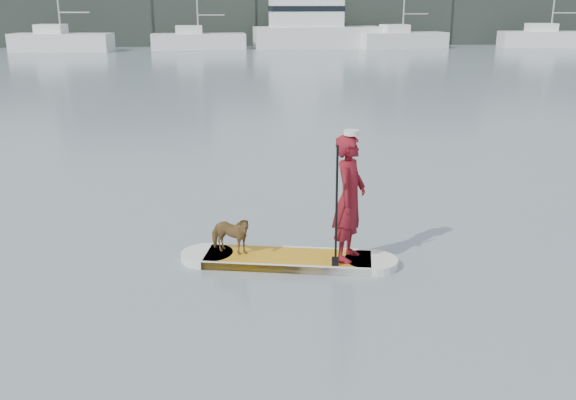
{
  "coord_description": "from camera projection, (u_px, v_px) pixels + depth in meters",
  "views": [
    {
      "loc": [
        -1.73,
        -8.2,
        3.79
      ],
      "look_at": [
        -0.86,
        0.75,
        1.0
      ],
      "focal_mm": 40.0,
      "sensor_mm": 36.0,
      "label": 1
    }
  ],
  "objects": [
    {
      "name": "ground",
      "position": [
        353.0,
        281.0,
        9.08
      ],
      "size": [
        140.0,
        140.0,
        0.0
      ],
      "primitive_type": "plane",
      "color": "slate",
      "rests_on": "ground"
    },
    {
      "name": "paddleboard",
      "position": [
        288.0,
        259.0,
        9.7
      ],
      "size": [
        3.25,
        1.31,
        0.12
      ],
      "rotation": [
        0.0,
        0.0,
        -0.21
      ],
      "color": "#C58912",
      "rests_on": "ground"
    },
    {
      "name": "paddler",
      "position": [
        349.0,
        198.0,
        9.31
      ],
      "size": [
        0.71,
        0.81,
        1.87
      ],
      "primitive_type": "imported",
      "rotation": [
        0.0,
        0.0,
        1.09
      ],
      "color": "maroon",
      "rests_on": "paddleboard"
    },
    {
      "name": "white_cap",
      "position": [
        351.0,
        133.0,
        9.03
      ],
      "size": [
        0.22,
        0.22,
        0.07
      ],
      "primitive_type": "cylinder",
      "color": "silver",
      "rests_on": "paddler"
    },
    {
      "name": "dog",
      "position": [
        230.0,
        235.0,
        9.69
      ],
      "size": [
        0.78,
        0.64,
        0.6
      ],
      "primitive_type": "imported",
      "rotation": [
        0.0,
        0.0,
        1.06
      ],
      "color": "brown",
      "rests_on": "paddleboard"
    },
    {
      "name": "paddle",
      "position": [
        336.0,
        222.0,
        9.11
      ],
      "size": [
        0.1,
        0.3,
        2.0
      ],
      "rotation": [
        0.0,
        0.0,
        -0.21
      ],
      "color": "black",
      "rests_on": "ground"
    },
    {
      "name": "sailboat_c",
      "position": [
        61.0,
        41.0,
        50.51
      ],
      "size": [
        7.96,
        3.41,
        11.09
      ],
      "rotation": [
        0.0,
        0.0,
        -0.11
      ],
      "color": "silver",
      "rests_on": "ground"
    },
    {
      "name": "sailboat_d",
      "position": [
        198.0,
        39.0,
        52.66
      ],
      "size": [
        7.76,
        2.78,
        11.26
      ],
      "rotation": [
        0.0,
        0.0,
        0.06
      ],
      "color": "silver",
      "rests_on": "ground"
    },
    {
      "name": "sailboat_e",
      "position": [
        402.0,
        39.0,
        53.82
      ],
      "size": [
        7.77,
        3.71,
        10.81
      ],
      "rotation": [
        0.0,
        0.0,
        0.18
      ],
      "color": "silver",
      "rests_on": "ground"
    },
    {
      "name": "sailboat_f",
      "position": [
        549.0,
        37.0,
        54.97
      ],
      "size": [
        8.65,
        3.56,
        12.58
      ],
      "rotation": [
        0.0,
        0.0,
        -0.13
      ],
      "color": "silver",
      "rests_on": "ground"
    },
    {
      "name": "motor_yacht_a",
      "position": [
        313.0,
        26.0,
        53.73
      ],
      "size": [
        10.95,
        4.06,
        6.45
      ],
      "rotation": [
        0.0,
        0.0,
        0.07
      ],
      "color": "silver",
      "rests_on": "ground"
    },
    {
      "name": "shore_mass",
      "position": [
        242.0,
        10.0,
        58.57
      ],
      "size": [
        90.0,
        6.0,
        6.0
      ],
      "primitive_type": "cube",
      "color": "black",
      "rests_on": "ground"
    }
  ]
}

